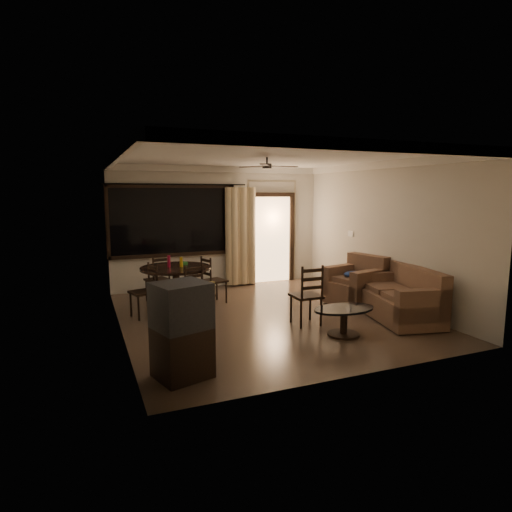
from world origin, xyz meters
name	(u,v)px	position (x,y,z in m)	size (l,w,h in m)	color
ground	(266,316)	(0.00, 0.00, 0.00)	(5.50, 5.50, 0.00)	#7F6651
room_shell	(259,210)	(0.59, 1.77, 1.83)	(5.50, 6.70, 5.50)	beige
dining_table	(176,276)	(-1.41, 1.01, 0.65)	(1.32, 1.32, 1.04)	black
dining_chair_west	(144,301)	(-2.04, 0.78, 0.28)	(0.52, 0.52, 0.95)	black
dining_chair_east	(214,289)	(-0.61, 1.25, 0.28)	(0.52, 0.52, 0.95)	black
dining_chair_south	(200,303)	(-1.17, 0.19, 0.31)	(0.52, 0.56, 0.95)	black
dining_chair_north	(158,288)	(-1.63, 1.77, 0.28)	(0.52, 0.52, 0.95)	black
tv_cabinet	(182,330)	(-1.97, -1.97, 0.58)	(0.73, 0.70, 1.16)	black
sofa	(402,299)	(2.11, -1.08, 0.36)	(1.22, 1.83, 0.89)	#3F1F1D
armchair	(357,285)	(2.01, 0.09, 0.39)	(1.12, 1.12, 0.94)	#3F1F1D
coffee_table	(344,317)	(0.68, -1.44, 0.29)	(1.00, 0.60, 0.44)	black
side_chair	(306,307)	(0.41, -0.72, 0.31)	(0.46, 0.46, 1.03)	black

